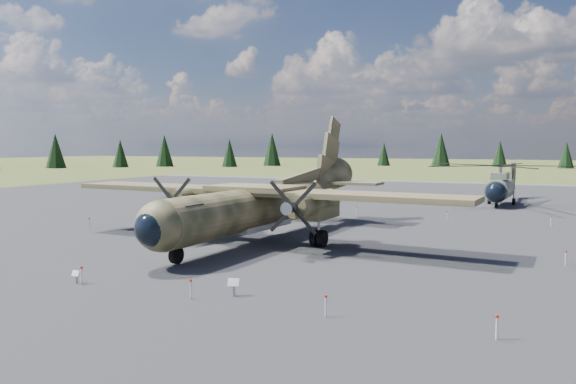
% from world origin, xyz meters
% --- Properties ---
extents(ground, '(500.00, 500.00, 0.00)m').
position_xyz_m(ground, '(0.00, 0.00, 0.00)').
color(ground, '#4E5325').
rests_on(ground, ground).
extents(apron, '(120.00, 120.00, 0.04)m').
position_xyz_m(apron, '(0.00, 10.00, 0.00)').
color(apron, '#545458').
rests_on(apron, ground).
extents(transport_plane, '(28.66, 26.00, 9.44)m').
position_xyz_m(transport_plane, '(-1.97, 0.99, 2.71)').
color(transport_plane, '#30371E').
rests_on(transport_plane, ground).
extents(helicopter_near, '(18.47, 21.05, 4.43)m').
position_xyz_m(helicopter_near, '(11.24, 31.33, 3.14)').
color(helicopter_near, gray).
rests_on(helicopter_near, ground).
extents(info_placard_left, '(0.39, 0.17, 0.62)m').
position_xyz_m(info_placard_left, '(-4.39, -13.45, 0.41)').
color(info_placard_left, gray).
rests_on(info_placard_left, ground).
extents(info_placard_right, '(0.53, 0.33, 0.77)m').
position_xyz_m(info_placard_right, '(3.39, -12.35, 0.52)').
color(info_placard_right, gray).
rests_on(info_placard_right, ground).
extents(barrier_fence, '(33.12, 29.62, 0.85)m').
position_xyz_m(barrier_fence, '(-0.46, -0.08, 0.51)').
color(barrier_fence, silver).
rests_on(barrier_fence, ground).
extents(treeline, '(299.95, 306.98, 10.97)m').
position_xyz_m(treeline, '(-0.94, -5.93, 4.81)').
color(treeline, black).
rests_on(treeline, ground).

